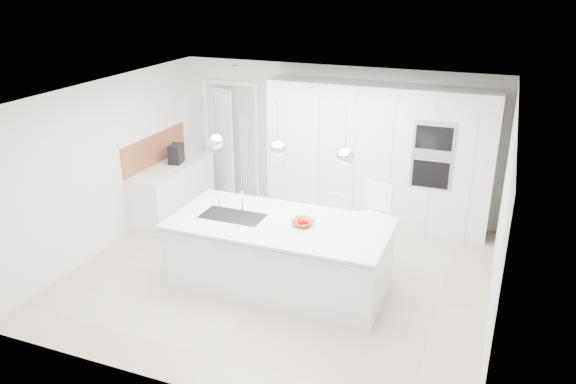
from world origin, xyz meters
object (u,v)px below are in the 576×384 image
at_px(fruit_bowl, 302,223).
at_px(espresso_machine, 176,154).
at_px(island_base, 278,256).
at_px(bar_stool_left, 334,228).
at_px(bar_stool_right, 374,229).

height_order(fruit_bowl, espresso_machine, espresso_machine).
relative_size(island_base, bar_stool_left, 2.91).
bearing_deg(bar_stool_right, fruit_bowl, -123.72).
xyz_separation_m(fruit_bowl, espresso_machine, (-2.84, 1.59, 0.13)).
height_order(espresso_machine, bar_stool_left, espresso_machine).
relative_size(island_base, bar_stool_right, 2.30).
height_order(espresso_machine, bar_stool_right, espresso_machine).
relative_size(fruit_bowl, bar_stool_right, 0.23).
relative_size(bar_stool_left, bar_stool_right, 0.79).
xyz_separation_m(fruit_bowl, bar_stool_left, (0.16, 0.93, -0.45)).
bearing_deg(espresso_machine, fruit_bowl, -42.20).
height_order(fruit_bowl, bar_stool_left, fruit_bowl).
bearing_deg(fruit_bowl, espresso_machine, 150.71).
xyz_separation_m(island_base, bar_stool_left, (0.47, 0.98, 0.05)).
bearing_deg(bar_stool_left, island_base, -123.61).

